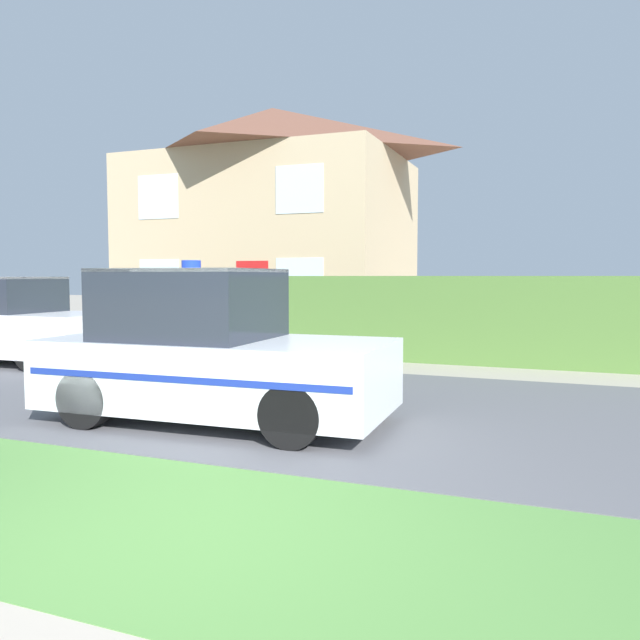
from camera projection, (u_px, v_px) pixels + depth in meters
name	position (u px, v px, depth m)	size (l,w,h in m)	color
ground_plane	(184.00, 539.00, 3.97)	(80.00, 80.00, 0.00)	#A89E8E
road_strip	(373.00, 408.00, 7.88)	(28.00, 5.63, 0.01)	#5B5B60
lawn_verge	(201.00, 527.00, 4.16)	(28.00, 2.39, 0.01)	#568C42
garden_hedge	(369.00, 318.00, 12.56)	(12.29, 0.55, 1.68)	#4C7233
police_car	(210.00, 353.00, 7.13)	(3.98, 1.89, 1.84)	black
neighbour_car_near	(5.00, 322.00, 12.00)	(4.44, 1.78, 1.65)	black
house_left	(273.00, 216.00, 20.58)	(8.73, 6.49, 7.15)	tan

